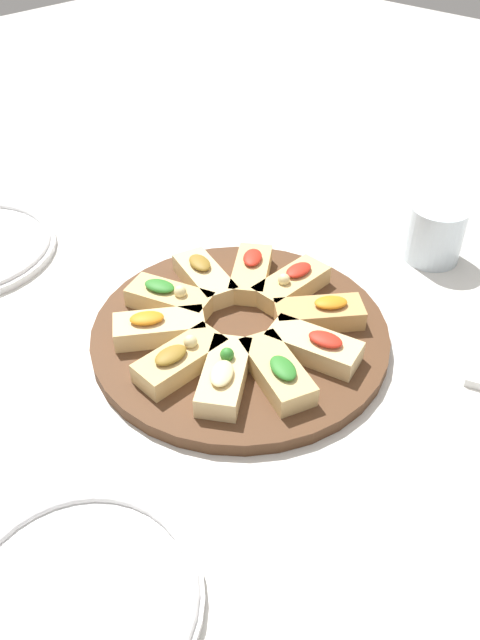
# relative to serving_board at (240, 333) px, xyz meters

# --- Properties ---
(ground_plane) EXTENTS (3.00, 3.00, 0.00)m
(ground_plane) POSITION_rel_serving_board_xyz_m (0.00, 0.00, -0.01)
(ground_plane) COLOR silver
(serving_board) EXTENTS (0.35, 0.35, 0.02)m
(serving_board) POSITION_rel_serving_board_xyz_m (0.00, 0.00, 0.00)
(serving_board) COLOR #51331E
(serving_board) RESTS_ON ground_plane
(focaccia_slice_0) EXTENTS (0.05, 0.10, 0.04)m
(focaccia_slice_0) POSITION_rel_serving_board_xyz_m (-0.00, -0.09, 0.02)
(focaccia_slice_0) COLOR #DBB775
(focaccia_slice_0) RESTS_ON serving_board
(focaccia_slice_1) EXTENTS (0.09, 0.11, 0.03)m
(focaccia_slice_1) POSITION_rel_serving_board_xyz_m (0.05, -0.08, 0.02)
(focaccia_slice_1) COLOR #DBB775
(focaccia_slice_1) RESTS_ON serving_board
(focaccia_slice_2) EXTENTS (0.11, 0.07, 0.03)m
(focaccia_slice_2) POSITION_rel_serving_board_xyz_m (0.09, -0.03, 0.02)
(focaccia_slice_2) COLOR #E5C689
(focaccia_slice_2) RESTS_ON serving_board
(focaccia_slice_3) EXTENTS (0.11, 0.07, 0.04)m
(focaccia_slice_3) POSITION_rel_serving_board_xyz_m (0.09, 0.03, 0.02)
(focaccia_slice_3) COLOR #DBB775
(focaccia_slice_3) RESTS_ON serving_board
(focaccia_slice_4) EXTENTS (0.10, 0.11, 0.03)m
(focaccia_slice_4) POSITION_rel_serving_board_xyz_m (0.06, 0.07, 0.02)
(focaccia_slice_4) COLOR #E5C689
(focaccia_slice_4) RESTS_ON serving_board
(focaccia_slice_5) EXTENTS (0.05, 0.10, 0.04)m
(focaccia_slice_5) POSITION_rel_serving_board_xyz_m (0.00, 0.09, 0.02)
(focaccia_slice_5) COLOR #DBB775
(focaccia_slice_5) RESTS_ON serving_board
(focaccia_slice_6) EXTENTS (0.09, 0.11, 0.04)m
(focaccia_slice_6) POSITION_rel_serving_board_xyz_m (-0.05, 0.08, 0.02)
(focaccia_slice_6) COLOR #E5C689
(focaccia_slice_6) RESTS_ON serving_board
(focaccia_slice_7) EXTENTS (0.11, 0.08, 0.03)m
(focaccia_slice_7) POSITION_rel_serving_board_xyz_m (-0.09, 0.04, 0.02)
(focaccia_slice_7) COLOR #DBB775
(focaccia_slice_7) RESTS_ON serving_board
(focaccia_slice_8) EXTENTS (0.11, 0.07, 0.03)m
(focaccia_slice_8) POSITION_rel_serving_board_xyz_m (-0.09, -0.02, 0.02)
(focaccia_slice_8) COLOR #E5C689
(focaccia_slice_8) RESTS_ON serving_board
(focaccia_slice_9) EXTENTS (0.10, 0.11, 0.03)m
(focaccia_slice_9) POSITION_rel_serving_board_xyz_m (-0.06, -0.07, 0.02)
(focaccia_slice_9) COLOR tan
(focaccia_slice_9) RESTS_ON serving_board
(plate_left) EXTENTS (0.20, 0.20, 0.02)m
(plate_left) POSITION_rel_serving_board_xyz_m (-0.13, 0.32, -0.00)
(plate_left) COLOR white
(plate_left) RESTS_ON ground_plane
(water_glass) EXTENTS (0.08, 0.08, 0.08)m
(water_glass) POSITION_rel_serving_board_xyz_m (-0.07, -0.31, 0.03)
(water_glass) COLOR silver
(water_glass) RESTS_ON ground_plane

